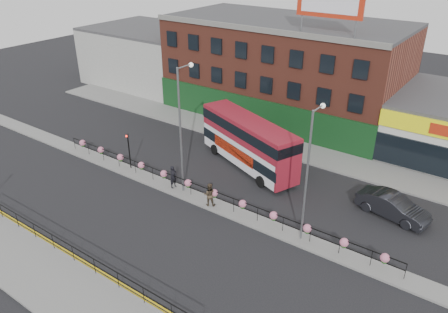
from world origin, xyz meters
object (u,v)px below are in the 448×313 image
Objects in this scene: double_decker_bus at (249,138)px; car at (393,206)px; lamp_column_west at (182,120)px; pedestrian_b at (209,194)px; lamp_column_east at (309,165)px; pedestrian_a at (173,177)px.

double_decker_bus is 2.04× the size of car.
car is 16.28m from lamp_column_west.
lamp_column_east is at bearing 153.56° from pedestrian_b.
pedestrian_a is 0.19× the size of lamp_column_west.
car is 2.87× the size of pedestrian_a.
pedestrian_b is at bearing -93.32° from pedestrian_a.
double_decker_bus is 1.21× the size of lamp_column_east.
car is 0.59× the size of lamp_column_east.
pedestrian_a reaches higher than pedestrian_b.
pedestrian_a is at bearing -36.86° from pedestrian_b.
lamp_column_east is at bearing -0.93° from lamp_column_west.
double_decker_bus is 7.32m from pedestrian_b.
lamp_column_east is at bearing -37.54° from double_decker_bus.
pedestrian_a is (-15.21, -6.17, 0.24)m from car.
pedestrian_a is 12.02m from lamp_column_east.
car is (12.48, -0.47, -1.83)m from double_decker_bus.
car is 16.42m from pedestrian_a.
pedestrian_b is at bearing -80.91° from double_decker_bus.
double_decker_bus is 1.11× the size of lamp_column_west.
car is 0.54× the size of lamp_column_west.
double_decker_bus is 6.02× the size of pedestrian_b.
lamp_column_east reaches higher than car.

